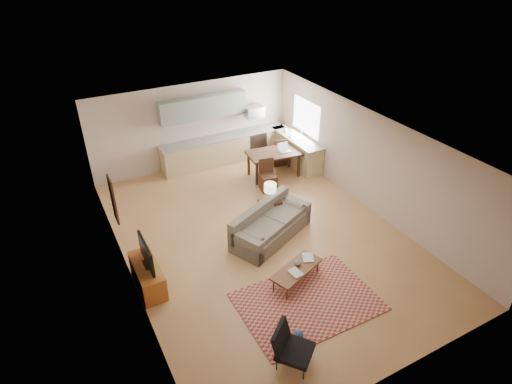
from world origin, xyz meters
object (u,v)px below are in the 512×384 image
tv_credenza (148,276)px  dining_table (274,164)px  sofa (271,223)px  coffee_table (296,275)px  armchair (295,348)px  console_table (270,211)px

tv_credenza → dining_table: bearing=31.8°
sofa → dining_table: size_ratio=1.47×
coffee_table → dining_table: size_ratio=0.79×
dining_table → sofa: bearing=-114.7°
coffee_table → armchair: 2.10m
coffee_table → armchair: bearing=-144.1°
coffee_table → console_table: size_ratio=1.98×
sofa → coffee_table: sofa is taller
coffee_table → tv_credenza: size_ratio=1.01×
coffee_table → armchair: (-1.15, -1.74, 0.20)m
sofa → tv_credenza: 3.22m
sofa → tv_credenza: sofa is taller
armchair → sofa: bearing=27.4°
armchair → console_table: armchair is taller
sofa → coffee_table: 1.71m
sofa → console_table: size_ratio=3.67×
tv_credenza → dining_table: 5.68m
armchair → tv_credenza: 3.57m
dining_table → armchair: bearing=-110.5°
armchair → tv_credenza: (-1.73, 3.12, -0.10)m
coffee_table → dining_table: bearing=45.2°
tv_credenza → sofa: bearing=5.1°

